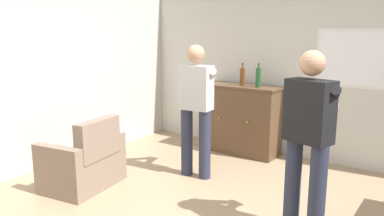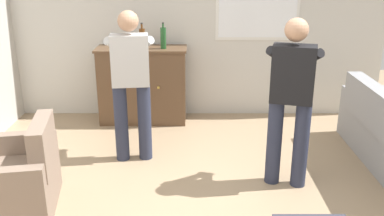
{
  "view_description": "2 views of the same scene",
  "coord_description": "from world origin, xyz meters",
  "px_view_note": "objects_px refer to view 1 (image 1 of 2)",
  "views": [
    {
      "loc": [
        1.87,
        -2.64,
        1.82
      ],
      "look_at": [
        -0.29,
        0.35,
        1.08
      ],
      "focal_mm": 35.0,
      "sensor_mm": 36.0,
      "label": 1
    },
    {
      "loc": [
        -0.11,
        -3.37,
        2.19
      ],
      "look_at": [
        -0.1,
        0.27,
        0.91
      ],
      "focal_mm": 40.0,
      "sensor_mm": 36.0,
      "label": 2
    }
  ],
  "objects_px": {
    "bottle_liquor_amber": "(242,76)",
    "person_standing_right": "(309,135)",
    "armchair": "(85,164)",
    "person_standing_left": "(196,105)",
    "bottle_wine_green": "(258,77)",
    "sideboard_cabinet": "(240,119)"
  },
  "relations": [
    {
      "from": "person_standing_left",
      "to": "person_standing_right",
      "type": "bearing_deg",
      "value": -19.54
    },
    {
      "from": "armchair",
      "to": "sideboard_cabinet",
      "type": "distance_m",
      "value": 2.43
    },
    {
      "from": "sideboard_cabinet",
      "to": "person_standing_right",
      "type": "bearing_deg",
      "value": -47.27
    },
    {
      "from": "bottle_wine_green",
      "to": "person_standing_right",
      "type": "bearing_deg",
      "value": -52.16
    },
    {
      "from": "person_standing_right",
      "to": "person_standing_left",
      "type": "bearing_deg",
      "value": 160.46
    },
    {
      "from": "bottle_liquor_amber",
      "to": "person_standing_right",
      "type": "bearing_deg",
      "value": -47.51
    },
    {
      "from": "sideboard_cabinet",
      "to": "bottle_wine_green",
      "type": "height_order",
      "value": "bottle_wine_green"
    },
    {
      "from": "armchair",
      "to": "sideboard_cabinet",
      "type": "relative_size",
      "value": 0.8
    },
    {
      "from": "bottle_liquor_amber",
      "to": "person_standing_right",
      "type": "distance_m",
      "value": 2.41
    },
    {
      "from": "person_standing_left",
      "to": "armchair",
      "type": "bearing_deg",
      "value": -129.59
    },
    {
      "from": "bottle_wine_green",
      "to": "person_standing_right",
      "type": "distance_m",
      "value": 2.19
    },
    {
      "from": "armchair",
      "to": "person_standing_left",
      "type": "xyz_separation_m",
      "value": [
        0.88,
        1.06,
        0.65
      ]
    },
    {
      "from": "armchair",
      "to": "bottle_liquor_amber",
      "type": "xyz_separation_m",
      "value": [
        0.88,
        2.26,
        0.89
      ]
    },
    {
      "from": "sideboard_cabinet",
      "to": "person_standing_right",
      "type": "height_order",
      "value": "person_standing_right"
    },
    {
      "from": "armchair",
      "to": "person_standing_left",
      "type": "relative_size",
      "value": 0.58
    },
    {
      "from": "bottle_wine_green",
      "to": "bottle_liquor_amber",
      "type": "xyz_separation_m",
      "value": [
        -0.28,
        0.05,
        -0.01
      ]
    },
    {
      "from": "bottle_liquor_amber",
      "to": "person_standing_left",
      "type": "distance_m",
      "value": 1.22
    },
    {
      "from": "armchair",
      "to": "person_standing_right",
      "type": "relative_size",
      "value": 0.58
    },
    {
      "from": "armchair",
      "to": "bottle_wine_green",
      "type": "relative_size",
      "value": 2.83
    },
    {
      "from": "sideboard_cabinet",
      "to": "armchair",
      "type": "bearing_deg",
      "value": -110.89
    },
    {
      "from": "bottle_wine_green",
      "to": "armchair",
      "type": "bearing_deg",
      "value": -117.84
    },
    {
      "from": "armchair",
      "to": "person_standing_left",
      "type": "distance_m",
      "value": 1.53
    }
  ]
}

